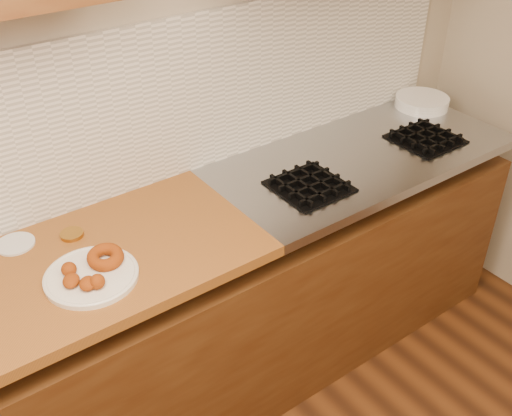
{
  "coord_description": "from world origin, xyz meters",
  "views": [
    {
      "loc": [
        -0.48,
        0.19,
        2.09
      ],
      "look_at": [
        0.53,
        1.58,
        0.93
      ],
      "focal_mm": 42.0,
      "sensor_mm": 36.0,
      "label": 1
    }
  ],
  "objects": [
    {
      "name": "brass_jar_lid",
      "position": [
        -0.04,
        1.84,
        0.91
      ],
      "size": [
        0.08,
        0.08,
        0.01
      ],
      "primitive_type": "cylinder",
      "rotation": [
        0.0,
        0.0,
        -0.03
      ],
      "color": "#A17027",
      "rests_on": "butcher_block"
    },
    {
      "name": "fried_dough_chunks",
      "position": [
        -0.11,
        1.57,
        0.94
      ],
      "size": [
        0.13,
        0.17,
        0.05
      ],
      "color": "#8F3A10",
      "rests_on": "donut_plate"
    },
    {
      "name": "donut_plate",
      "position": [
        -0.07,
        1.6,
        0.91
      ],
      "size": [
        0.28,
        0.28,
        0.02
      ],
      "primitive_type": "cylinder",
      "color": "silver",
      "rests_on": "butcher_block"
    },
    {
      "name": "wall_back",
      "position": [
        0.0,
        2.0,
        1.35
      ],
      "size": [
        4.0,
        0.02,
        2.7
      ],
      "primitive_type": "cube",
      "color": "tan",
      "rests_on": "ground"
    },
    {
      "name": "ring_donut",
      "position": [
        -0.01,
        1.62,
        0.94
      ],
      "size": [
        0.12,
        0.12,
        0.05
      ],
      "primitive_type": "torus",
      "rotation": [
        0.1,
        0.0,
        -0.04
      ],
      "color": "#8F3A10",
      "rests_on": "donut_plate"
    },
    {
      "name": "backsplash",
      "position": [
        0.0,
        1.99,
        1.2
      ],
      "size": [
        3.6,
        0.02,
        0.6
      ],
      "primitive_type": "cube",
      "color": "silver",
      "rests_on": "wall_back"
    },
    {
      "name": "stovetop",
      "position": [
        1.15,
        1.69,
        0.88
      ],
      "size": [
        1.3,
        0.62,
        0.04
      ],
      "primitive_type": "cube",
      "color": "#9EA0A5",
      "rests_on": "base_cabinet"
    },
    {
      "name": "plate_stack",
      "position": [
        1.7,
        1.85,
        0.92
      ],
      "size": [
        0.25,
        0.25,
        0.05
      ],
      "color": "white",
      "rests_on": "stovetop"
    },
    {
      "name": "tub_lid",
      "position": [
        -0.21,
        1.9,
        0.9
      ],
      "size": [
        0.16,
        0.16,
        0.01
      ],
      "primitive_type": "cylinder",
      "rotation": [
        0.0,
        0.0,
        0.36
      ],
      "color": "silver",
      "rests_on": "butcher_block"
    },
    {
      "name": "base_cabinet",
      "position": [
        0.0,
        1.69,
        0.39
      ],
      "size": [
        3.6,
        0.6,
        0.77
      ],
      "primitive_type": "cube",
      "color": "#4E2D13",
      "rests_on": "floor"
    },
    {
      "name": "burner_grates",
      "position": [
        1.13,
        1.61,
        0.91
      ],
      "size": [
        0.91,
        0.26,
        0.03
      ],
      "color": "black",
      "rests_on": "stovetop"
    }
  ]
}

